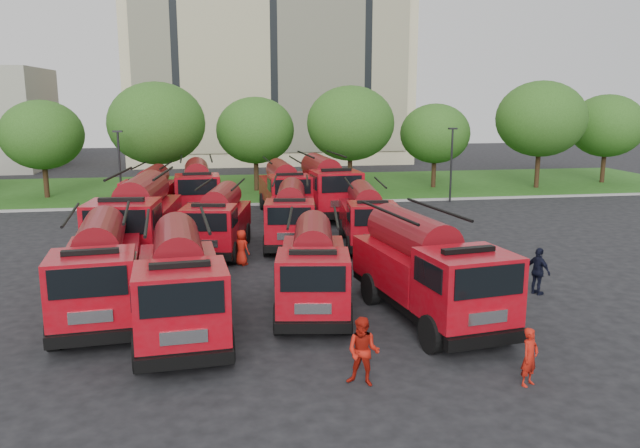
# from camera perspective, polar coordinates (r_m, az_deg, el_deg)

# --- Properties ---
(ground) EXTENTS (140.00, 140.00, 0.00)m
(ground) POSITION_cam_1_polar(r_m,az_deg,el_deg) (24.97, -0.08, -5.12)
(ground) COLOR black
(ground) RESTS_ON ground
(lawn) EXTENTS (70.00, 16.00, 0.12)m
(lawn) POSITION_cam_1_polar(r_m,az_deg,el_deg) (50.26, -4.81, 3.38)
(lawn) COLOR #1E4612
(lawn) RESTS_ON ground
(curb) EXTENTS (70.00, 0.30, 0.14)m
(curb) POSITION_cam_1_polar(r_m,az_deg,el_deg) (42.29, -3.95, 1.86)
(curb) COLOR gray
(curb) RESTS_ON ground
(apartment_building) EXTENTS (30.00, 14.18, 25.00)m
(apartment_building) POSITION_cam_1_polar(r_m,az_deg,el_deg) (71.99, -4.77, 15.75)
(apartment_building) COLOR beige
(apartment_building) RESTS_ON ground
(tree_1) EXTENTS (5.71, 5.71, 6.98)m
(tree_1) POSITION_cam_1_polar(r_m,az_deg,el_deg) (48.25, -24.08, 7.45)
(tree_1) COLOR #382314
(tree_1) RESTS_ON ground
(tree_2) EXTENTS (6.72, 6.72, 8.22)m
(tree_2) POSITION_cam_1_polar(r_m,az_deg,el_deg) (45.34, -14.72, 8.89)
(tree_2) COLOR #382314
(tree_2) RESTS_ON ground
(tree_3) EXTENTS (5.88, 5.88, 7.19)m
(tree_3) POSITION_cam_1_polar(r_m,az_deg,el_deg) (47.76, -5.93, 8.51)
(tree_3) COLOR #382314
(tree_3) RESTS_ON ground
(tree_4) EXTENTS (6.55, 6.55, 8.01)m
(tree_4) POSITION_cam_1_polar(r_m,az_deg,el_deg) (47.18, 2.80, 9.17)
(tree_4) COLOR #382314
(tree_4) RESTS_ON ground
(tree_5) EXTENTS (5.46, 5.46, 6.68)m
(tree_5) POSITION_cam_1_polar(r_m,az_deg,el_deg) (50.10, 10.48, 8.13)
(tree_5) COLOR #382314
(tree_5) RESTS_ON ground
(tree_6) EXTENTS (6.89, 6.89, 8.42)m
(tree_6) POSITION_cam_1_polar(r_m,az_deg,el_deg) (51.95, 19.54, 9.04)
(tree_6) COLOR #382314
(tree_6) RESTS_ON ground
(tree_7) EXTENTS (6.05, 6.05, 7.39)m
(tree_7) POSITION_cam_1_polar(r_m,az_deg,el_deg) (57.31, 24.75, 8.15)
(tree_7) COLOR #382314
(tree_7) RESTS_ON ground
(lamp_post_0) EXTENTS (0.60, 0.25, 5.11)m
(lamp_post_0) POSITION_cam_1_polar(r_m,az_deg,el_deg) (41.50, -17.85, 5.09)
(lamp_post_0) COLOR black
(lamp_post_0) RESTS_ON ground
(lamp_post_1) EXTENTS (0.60, 0.25, 5.11)m
(lamp_post_1) POSITION_cam_1_polar(r_m,az_deg,el_deg) (43.97, 11.93, 5.73)
(lamp_post_1) COLOR black
(lamp_post_1) RESTS_ON ground
(fire_truck_0) EXTENTS (3.12, 7.29, 3.22)m
(fire_truck_0) POSITION_cam_1_polar(r_m,az_deg,el_deg) (21.65, -19.49, -3.95)
(fire_truck_0) COLOR black
(fire_truck_0) RESTS_ON ground
(fire_truck_1) EXTENTS (3.07, 7.31, 3.25)m
(fire_truck_1) POSITION_cam_1_polar(r_m,az_deg,el_deg) (19.48, -12.71, -5.21)
(fire_truck_1) COLOR black
(fire_truck_1) RESTS_ON ground
(fire_truck_2) EXTENTS (3.18, 6.74, 2.95)m
(fire_truck_2) POSITION_cam_1_polar(r_m,az_deg,el_deg) (21.21, -0.63, -3.97)
(fire_truck_2) COLOR black
(fire_truck_2) RESTS_ON ground
(fire_truck_3) EXTENTS (3.59, 7.60, 3.32)m
(fire_truck_3) POSITION_cam_1_polar(r_m,az_deg,el_deg) (20.60, 9.75, -4.07)
(fire_truck_3) COLOR black
(fire_truck_3) RESTS_ON ground
(fire_truck_4) EXTENTS (3.51, 8.23, 3.64)m
(fire_truck_4) POSITION_cam_1_polar(r_m,az_deg,el_deg) (28.78, -16.32, 0.41)
(fire_truck_4) COLOR black
(fire_truck_4) RESTS_ON ground
(fire_truck_5) EXTENTS (3.39, 6.83, 2.97)m
(fire_truck_5) POSITION_cam_1_polar(r_m,az_deg,el_deg) (29.61, -9.28, 0.36)
(fire_truck_5) COLOR black
(fire_truck_5) RESTS_ON ground
(fire_truck_6) EXTENTS (3.11, 6.77, 2.97)m
(fire_truck_6) POSITION_cam_1_polar(r_m,az_deg,el_deg) (30.62, -2.69, 0.87)
(fire_truck_6) COLOR black
(fire_truck_6) RESTS_ON ground
(fire_truck_7) EXTENTS (2.88, 6.55, 2.89)m
(fire_truck_7) POSITION_cam_1_polar(r_m,az_deg,el_deg) (30.53, 4.27, 0.74)
(fire_truck_7) COLOR black
(fire_truck_7) RESTS_ON ground
(fire_truck_8) EXTENTS (2.88, 6.71, 2.97)m
(fire_truck_8) POSITION_cam_1_polar(r_m,az_deg,el_deg) (38.84, -15.25, 2.75)
(fire_truck_8) COLOR black
(fire_truck_8) RESTS_ON ground
(fire_truck_9) EXTENTS (2.90, 7.37, 3.31)m
(fire_truck_9) POSITION_cam_1_polar(r_m,az_deg,el_deg) (38.86, -11.15, 3.20)
(fire_truck_9) COLOR black
(fire_truck_9) RESTS_ON ground
(fire_truck_10) EXTENTS (2.83, 7.12, 3.19)m
(fire_truck_10) POSITION_cam_1_polar(r_m,az_deg,el_deg) (38.71, -3.30, 3.28)
(fire_truck_10) COLOR black
(fire_truck_10) RESTS_ON ground
(fire_truck_11) EXTENTS (3.30, 7.98, 3.55)m
(fire_truck_11) POSITION_cam_1_polar(r_m,az_deg,el_deg) (38.37, 0.50, 3.49)
(fire_truck_11) COLOR black
(fire_truck_11) RESTS_ON ground
(firefighter_0) EXTENTS (0.68, 0.62, 1.51)m
(firefighter_0) POSITION_cam_1_polar(r_m,az_deg,el_deg) (17.14, 18.46, -13.77)
(firefighter_0) COLOR #A4160C
(firefighter_0) RESTS_ON ground
(firefighter_1) EXTENTS (0.99, 0.83, 1.78)m
(firefighter_1) POSITION_cam_1_polar(r_m,az_deg,el_deg) (16.35, 3.93, -14.44)
(firefighter_1) COLOR #A4160C
(firefighter_1) RESTS_ON ground
(firefighter_2) EXTENTS (0.92, 1.18, 1.76)m
(firefighter_2) POSITION_cam_1_polar(r_m,az_deg,el_deg) (24.54, 19.20, -6.08)
(firefighter_2) COLOR black
(firefighter_2) RESTS_ON ground
(firefighter_3) EXTENTS (1.03, 0.54, 1.59)m
(firefighter_3) POSITION_cam_1_polar(r_m,az_deg,el_deg) (21.69, 16.54, -8.22)
(firefighter_3) COLOR black
(firefighter_3) RESTS_ON ground
(firefighter_4) EXTENTS (0.88, 0.89, 1.55)m
(firefighter_4) POSITION_cam_1_polar(r_m,az_deg,el_deg) (27.34, -7.14, -3.73)
(firefighter_4) COLOR #A4160C
(firefighter_4) RESTS_ON ground
(firefighter_5) EXTENTS (1.47, 0.69, 1.55)m
(firefighter_5) POSITION_cam_1_polar(r_m,az_deg,el_deg) (28.52, 11.26, -3.22)
(firefighter_5) COLOR #A4160C
(firefighter_5) RESTS_ON ground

